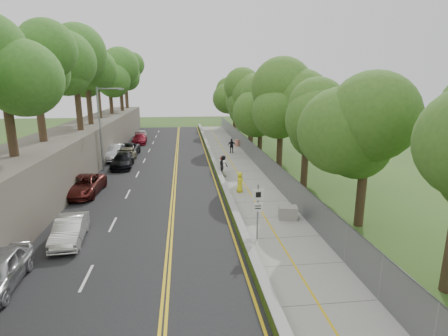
% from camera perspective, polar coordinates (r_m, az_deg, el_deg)
% --- Properties ---
extents(ground, '(140.00, 140.00, 0.00)m').
position_cam_1_polar(ground, '(22.14, 1.11, -8.45)').
color(ground, '#33511E').
rests_on(ground, ground).
extents(road, '(11.20, 66.00, 0.04)m').
position_cam_1_polar(road, '(36.38, -10.56, 0.22)').
color(road, black).
rests_on(road, ground).
extents(sidewalk, '(4.20, 66.00, 0.05)m').
position_cam_1_polar(sidewalk, '(36.68, 1.92, 0.57)').
color(sidewalk, gray).
rests_on(sidewalk, ground).
extents(jersey_barrier, '(0.42, 66.00, 0.60)m').
position_cam_1_polar(jersey_barrier, '(36.35, -1.66, 0.90)').
color(jersey_barrier, '#79C516').
rests_on(jersey_barrier, ground).
extents(rock_embankment, '(5.00, 66.00, 4.00)m').
position_cam_1_polar(rock_embankment, '(37.45, -23.16, 2.83)').
color(rock_embankment, '#595147').
rests_on(rock_embankment, ground).
extents(chainlink_fence, '(0.04, 66.00, 2.00)m').
position_cam_1_polar(chainlink_fence, '(36.83, 5.17, 2.13)').
color(chainlink_fence, slate).
rests_on(chainlink_fence, ground).
extents(trees_embankment, '(6.40, 66.00, 13.00)m').
position_cam_1_polar(trees_embankment, '(36.83, -23.67, 15.95)').
color(trees_embankment, '#43802A').
rests_on(trees_embankment, rock_embankment).
extents(trees_fenceside, '(7.00, 66.00, 14.00)m').
position_cam_1_polar(trees_fenceside, '(36.68, 9.04, 11.42)').
color(trees_fenceside, '#457426').
rests_on(trees_fenceside, ground).
extents(streetlight, '(2.52, 0.22, 8.00)m').
position_cam_1_polar(streetlight, '(35.36, -19.26, 6.92)').
color(streetlight, gray).
rests_on(streetlight, ground).
extents(signpost, '(0.62, 0.09, 3.10)m').
position_cam_1_polar(signpost, '(18.84, 5.56, -6.17)').
color(signpost, gray).
rests_on(signpost, sidewalk).
extents(construction_barrel, '(0.55, 0.55, 0.90)m').
position_cam_1_polar(construction_barrel, '(47.14, 2.13, 4.10)').
color(construction_barrel, red).
rests_on(construction_barrel, sidewalk).
extents(concrete_block, '(1.31, 1.09, 0.78)m').
position_cam_1_polar(concrete_block, '(22.48, 10.36, -7.14)').
color(concrete_block, gray).
rests_on(concrete_block, sidewalk).
extents(car_1, '(1.78, 4.15, 1.33)m').
position_cam_1_polar(car_1, '(20.69, -23.89, -9.21)').
color(car_1, silver).
rests_on(car_1, road).
extents(car_2, '(2.64, 5.27, 1.43)m').
position_cam_1_polar(car_2, '(28.72, -21.94, -2.65)').
color(car_2, '#5A1E1A').
rests_on(car_2, road).
extents(car_3, '(2.09, 4.89, 1.40)m').
position_cam_1_polar(car_3, '(36.67, -16.22, 1.17)').
color(car_3, black).
rests_on(car_3, road).
extents(car_4, '(1.87, 4.45, 1.50)m').
position_cam_1_polar(car_4, '(39.50, -15.55, 2.16)').
color(car_4, gray).
rests_on(car_4, road).
extents(car_5, '(2.12, 5.16, 1.66)m').
position_cam_1_polar(car_5, '(40.73, -17.58, 2.47)').
color(car_5, silver).
rests_on(car_5, road).
extents(car_6, '(2.52, 5.27, 1.45)m').
position_cam_1_polar(car_6, '(42.27, -15.51, 2.86)').
color(car_6, black).
rests_on(car_6, road).
extents(car_7, '(2.13, 4.78, 1.36)m').
position_cam_1_polar(car_7, '(50.84, -13.61, 4.68)').
color(car_7, maroon).
rests_on(car_7, road).
extents(car_8, '(1.91, 4.13, 1.37)m').
position_cam_1_polar(car_8, '(54.81, -13.59, 5.31)').
color(car_8, silver).
rests_on(car_8, road).
extents(painter_0, '(0.75, 0.91, 1.60)m').
position_cam_1_polar(painter_0, '(27.21, 2.60, -2.31)').
color(painter_0, yellow).
rests_on(painter_0, sidewalk).
extents(painter_1, '(0.49, 0.66, 1.65)m').
position_cam_1_polar(painter_1, '(31.12, 0.10, -0.19)').
color(painter_1, white).
rests_on(painter_1, sidewalk).
extents(painter_2, '(1.01, 1.13, 1.91)m').
position_cam_1_polar(painter_2, '(31.88, -0.07, 0.38)').
color(painter_2, black).
rests_on(painter_2, sidewalk).
extents(painter_3, '(0.76, 1.16, 1.69)m').
position_cam_1_polar(painter_3, '(32.80, -0.26, 0.56)').
color(painter_3, brown).
rests_on(painter_3, sidewalk).
extents(person_far, '(1.08, 0.54, 1.78)m').
position_cam_1_polar(person_far, '(42.51, 1.27, 3.65)').
color(person_far, black).
rests_on(person_far, sidewalk).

